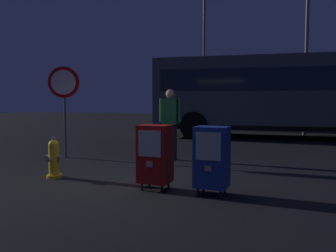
% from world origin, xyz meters
% --- Properties ---
extents(ground_plane, '(60.00, 60.00, 0.00)m').
position_xyz_m(ground_plane, '(0.00, 0.00, 0.00)').
color(ground_plane, black).
extents(fire_hydrant, '(0.33, 0.32, 0.75)m').
position_xyz_m(fire_hydrant, '(-1.41, -0.12, 0.35)').
color(fire_hydrant, yellow).
rests_on(fire_hydrant, ground_plane).
extents(newspaper_box_primary, '(0.48, 0.42, 1.02)m').
position_xyz_m(newspaper_box_primary, '(0.65, -0.22, 0.57)').
color(newspaper_box_primary, black).
rests_on(newspaper_box_primary, ground_plane).
extents(newspaper_box_secondary, '(0.48, 0.42, 1.02)m').
position_xyz_m(newspaper_box_secondary, '(1.56, -0.20, 0.57)').
color(newspaper_box_secondary, black).
rests_on(newspaper_box_secondary, ground_plane).
extents(stop_sign, '(0.71, 0.31, 2.23)m').
position_xyz_m(stop_sign, '(-2.66, 1.78, 1.60)').
color(stop_sign, '#4C4F54').
rests_on(stop_sign, ground_plane).
extents(pedestrian, '(0.55, 0.22, 1.67)m').
position_xyz_m(pedestrian, '(-0.14, 2.45, 0.95)').
color(pedestrian, black).
rests_on(pedestrian, ground_plane).
extents(bus_near, '(10.72, 3.72, 3.00)m').
position_xyz_m(bus_near, '(2.53, 8.58, 1.71)').
color(bus_near, '#4C5156').
rests_on(bus_near, ground_plane).
extents(bus_far, '(10.72, 3.76, 3.00)m').
position_xyz_m(bus_far, '(3.87, 13.02, 1.71)').
color(bus_far, gold).
rests_on(bus_far, ground_plane).
extents(street_light_near_left, '(0.32, 0.32, 8.68)m').
position_xyz_m(street_light_near_left, '(-2.90, 15.00, 4.92)').
color(street_light_near_left, '#4C4F54').
rests_on(street_light_near_left, ground_plane).
extents(street_light_near_right, '(0.32, 0.32, 6.77)m').
position_xyz_m(street_light_near_right, '(2.79, 10.10, 3.94)').
color(street_light_near_right, '#4C4F54').
rests_on(street_light_near_right, ground_plane).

